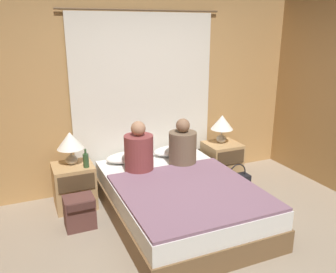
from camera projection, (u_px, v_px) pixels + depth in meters
The scene contains 16 objects.
ground_plane at pixel (212, 254), 3.45m from camera, with size 16.00×16.00×0.00m, color gray.
wall_back at pixel (143, 94), 4.75m from camera, with size 4.57×0.06×2.50m.
curtain_panel at pixel (145, 102), 4.72m from camera, with size 2.13×0.02×2.32m.
bed at pixel (179, 201), 4.04m from camera, with size 1.48×2.09×0.45m.
nightstand_left at pixel (74, 186), 4.31m from camera, with size 0.47×0.46×0.54m.
nightstand_right at pixel (222, 161), 5.10m from camera, with size 0.47×0.46×0.54m.
lamp_left at pixel (70, 142), 4.18m from camera, with size 0.31×0.31×0.40m.
lamp_right at pixel (222, 124), 4.97m from camera, with size 0.31×0.31×0.40m.
pillow_left at pixel (128, 157), 4.58m from camera, with size 0.58×0.31×0.12m.
pillow_right at pixel (174, 150), 4.82m from camera, with size 0.58×0.31×0.12m.
blanket_on_bed at pixel (190, 191), 3.72m from camera, with size 1.42×1.47×0.03m.
person_left_in_bed at pixel (139, 151), 4.22m from camera, with size 0.35×0.35×0.62m.
person_right_in_bed at pixel (183, 146), 4.44m from camera, with size 0.35×0.35×0.59m.
beer_bottle_on_left_stand at pixel (86, 160), 4.14m from camera, with size 0.07×0.07×0.22m.
backpack_on_floor at pixel (79, 210), 3.86m from camera, with size 0.32×0.28×0.36m.
handbag_on_floor at pixel (237, 182), 4.75m from camera, with size 0.34×0.16×0.39m.
Camera 1 is at (-1.57, -2.54, 2.11)m, focal length 38.00 mm.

